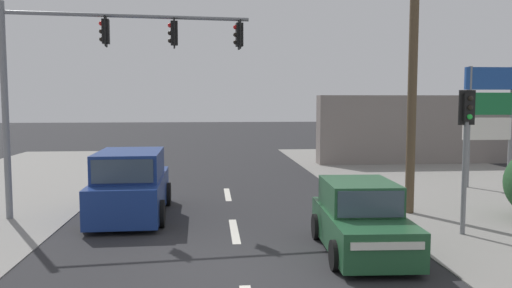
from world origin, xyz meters
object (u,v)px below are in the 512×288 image
Objects in this scene: utility_pole_midground_right at (410,27)px; suv_crossing_left at (131,186)px; traffic_signal_mast at (94,63)px; shopping_plaza_sign at (491,109)px; hatchback_kerbside_parked at (361,220)px; pedestal_signal_right_kerb at (466,137)px.

utility_pole_midground_right is 9.15m from suv_crossing_left.
shopping_plaza_sign is (13.84, 3.49, -1.37)m from traffic_signal_mast.
utility_pole_midground_right reaches higher than hatchback_kerbside_parked.
hatchback_kerbside_parked is at bearing -124.58° from utility_pole_midground_right.
pedestal_signal_right_kerb is at bearing -17.66° from traffic_signal_mast.
suv_crossing_left is 1.23× the size of hatchback_kerbside_parked.
shopping_plaza_sign reaches higher than hatchback_kerbside_parked.
suv_crossing_left is (-7.95, 0.36, -4.51)m from utility_pole_midground_right.
pedestal_signal_right_kerb is 0.96× the size of hatchback_kerbside_parked.
shopping_plaza_sign is at bearing 39.56° from utility_pole_midground_right.
pedestal_signal_right_kerb reaches higher than hatchback_kerbside_parked.
shopping_plaza_sign is (4.41, 6.49, 0.57)m from pedestal_signal_right_kerb.
pedestal_signal_right_kerb is at bearing -18.31° from suv_crossing_left.
suv_crossing_left reaches higher than hatchback_kerbside_parked.
traffic_signal_mast is (-8.93, 0.57, -1.04)m from utility_pole_midground_right.
shopping_plaza_sign is at bearing 16.01° from suv_crossing_left.
utility_pole_midground_right is 1.46× the size of traffic_signal_mast.
pedestal_signal_right_kerb is 7.87m from shopping_plaza_sign.
shopping_plaza_sign is (4.91, 4.05, -2.41)m from utility_pole_midground_right.
shopping_plaza_sign is at bearing 45.90° from hatchback_kerbside_parked.
utility_pole_midground_right reaches higher than suv_crossing_left.
traffic_signal_mast reaches higher than hatchback_kerbside_parked.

